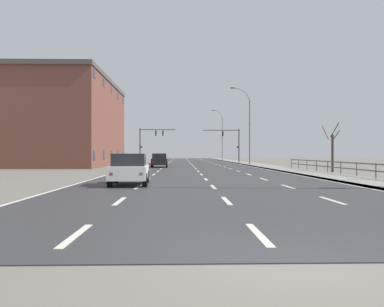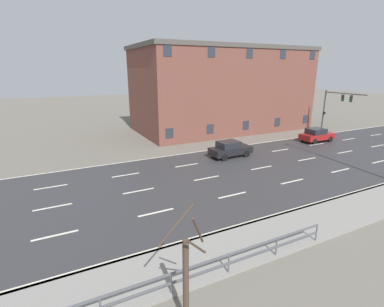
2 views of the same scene
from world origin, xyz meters
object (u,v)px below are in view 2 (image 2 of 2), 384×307
Objects in this scene: car_near_left at (230,149)px; car_mid_centre at (317,135)px; traffic_signal_left at (334,104)px; brick_building at (222,89)px.

car_near_left is 1.01× the size of car_mid_centre.
traffic_signal_left is 6.12m from car_mid_centre.
car_mid_centre is (-0.54, 12.38, 0.00)m from car_near_left.
car_mid_centre is at bearing 90.42° from car_near_left.
traffic_signal_left is 1.34× the size of car_near_left.
traffic_signal_left is at bearing 96.16° from car_near_left.
brick_building is at bearing -133.01° from traffic_signal_left.
traffic_signal_left reaches higher than car_mid_centre.
car_mid_centre is at bearing -68.21° from traffic_signal_left.
traffic_signal_left is 14.53m from brick_building.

